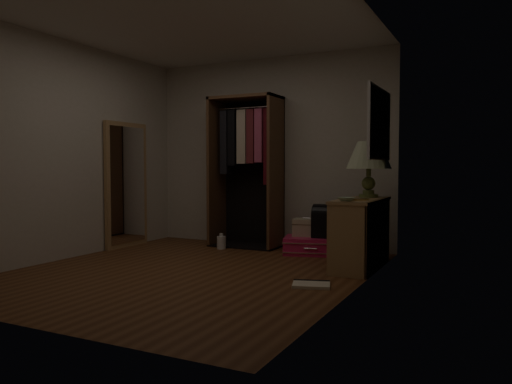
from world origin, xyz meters
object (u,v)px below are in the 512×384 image
Objects in this scene: train_case at (306,227)px; black_bag at (329,221)px; open_wardrobe at (247,159)px; table_lamp at (369,156)px; pink_suitcase at (312,245)px; floor_mirror at (126,185)px; console_bookshelf at (361,232)px; white_jug at (221,242)px.

train_case is 0.31m from black_bag.
table_lamp is at bearing -13.83° from open_wardrobe.
pink_suitcase is 0.38m from black_bag.
floor_mirror reaches higher than black_bag.
floor_mirror is at bearing -179.29° from console_bookshelf.
train_case is 1.26m from table_lamp.
open_wardrobe is 3.23× the size of table_lamp.
pink_suitcase is at bearing -173.91° from black_bag.
open_wardrobe reaches higher than console_bookshelf.
black_bag is at bearing 153.24° from table_lamp.
console_bookshelf is 0.55× the size of open_wardrobe.
black_bag is (2.68, 0.62, -0.42)m from floor_mirror.
train_case is at bearing -9.48° from open_wardrobe.
black_bag is at bearing -7.31° from open_wardrobe.
white_jug is (-1.13, -0.21, -0.24)m from train_case.
open_wardrobe reaches higher than floor_mirror.
console_bookshelf is 2.09m from open_wardrobe.
open_wardrobe is 1.83m from table_lamp.
open_wardrobe is 9.82× the size of white_jug.
black_bag reaches higher than train_case.
floor_mirror is (-3.24, -0.04, 0.46)m from console_bookshelf.
train_case is (-0.09, 0.03, 0.22)m from pink_suitcase.
console_bookshelf is 1.03m from train_case.
pink_suitcase is at bearing 161.87° from table_lamp.
console_bookshelf reaches higher than pink_suitcase.
black_bag is 0.66× the size of table_lamp.
white_jug is at bearing -176.32° from train_case.
train_case is at bearing 161.64° from table_lamp.
table_lamp is at bearing -33.81° from pink_suitcase.
train_case is 1.17m from white_jug.
open_wardrobe reaches higher than black_bag.
white_jug is at bearing 169.47° from console_bookshelf.
table_lamp reaches higher than train_case.
train_case is at bearing 177.46° from black_bag.
console_bookshelf is 0.80m from black_bag.
console_bookshelf is 3.17× the size of train_case.
white_jug is (-1.98, 0.07, -1.13)m from table_lamp.
open_wardrobe is at bearing 27.90° from floor_mirror.
train_case is 1.69× the size of white_jug.
black_bag is (0.21, 0.03, 0.32)m from pink_suitcase.
open_wardrobe is at bearing 166.17° from table_lamp.
train_case is at bearing 14.57° from floor_mirror.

